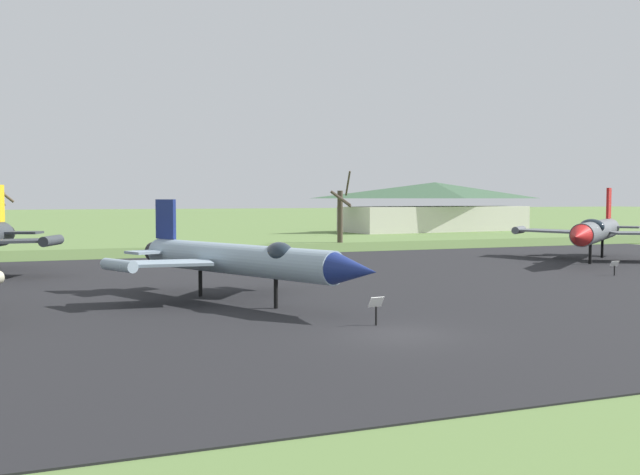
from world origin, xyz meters
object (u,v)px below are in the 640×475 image
Objects in this scene: visitor_building at (435,207)px; info_placard_front_right at (376,308)px; jet_fighter_front_right at (242,259)px; info_placard_front_left at (614,267)px; jet_fighter_front_left at (596,231)px.

info_placard_front_right is at bearing -121.89° from visitor_building.
info_placard_front_right is at bearing -66.15° from jet_fighter_front_right.
visitor_building is at bearing 53.07° from jet_fighter_front_right.
info_placard_front_left is at bearing 25.75° from info_placard_front_right.
jet_fighter_front_right is 12.57× the size of info_placard_front_right.
jet_fighter_front_right is (-30.41, -11.16, -0.28)m from jet_fighter_front_left.
jet_fighter_front_right is at bearing -173.21° from info_placard_front_left.
visitor_building reaches higher than info_placard_front_right.
info_placard_front_left is 0.03× the size of visitor_building.
visitor_building is at bearing 70.05° from info_placard_front_left.
jet_fighter_front_right is 0.48× the size of visitor_building.
visitor_building reaches higher than jet_fighter_front_left.
jet_fighter_front_right is (-24.33, -2.90, 1.46)m from info_placard_front_left.
jet_fighter_front_right is 8.08m from info_placard_front_right.
jet_fighter_front_right is at bearing -159.85° from jet_fighter_front_left.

